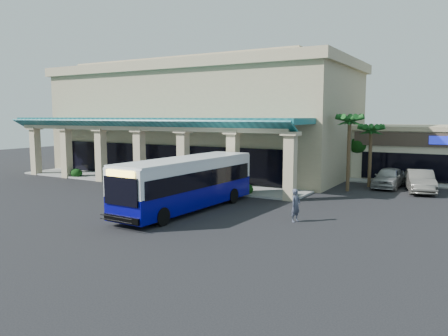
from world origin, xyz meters
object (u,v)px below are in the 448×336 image
Objects in this scene: car_silver at (389,178)px; pedestrian at (296,205)px; car_white at (420,181)px; transit_bus at (187,184)px.

pedestrian is at bearing -95.99° from car_silver.
car_silver is (2.39, 14.78, -0.08)m from pedestrian.
pedestrian is at bearing -122.44° from car_white.
pedestrian is 14.97m from car_silver.
car_white is (4.83, 13.82, -0.06)m from pedestrian.
transit_bus is 18.57m from car_white.
transit_bus is 6.93m from pedestrian.
pedestrian is 14.64m from car_white.
car_white is (11.70, 14.40, -0.77)m from transit_bus.
pedestrian is (6.87, 0.58, -0.71)m from transit_bus.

